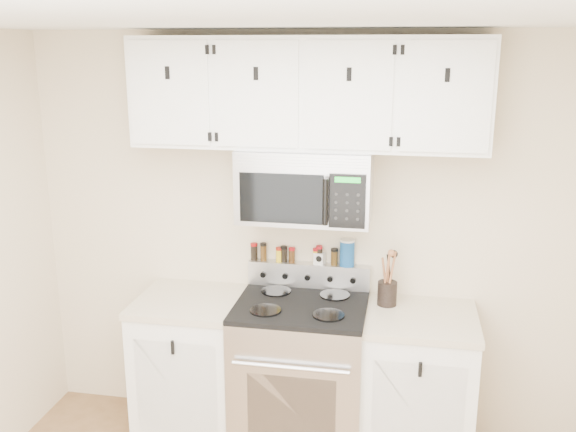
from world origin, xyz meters
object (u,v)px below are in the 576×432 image
at_px(range, 301,375).
at_px(utensil_crock, 387,291).
at_px(salt_canister, 347,253).
at_px(microwave, 306,185).

xyz_separation_m(range, utensil_crock, (0.49, 0.14, 0.52)).
xyz_separation_m(utensil_crock, salt_canister, (-0.25, 0.14, 0.18)).
relative_size(range, utensil_crock, 3.30).
xyz_separation_m(microwave, salt_canister, (0.24, 0.16, -0.45)).
height_order(microwave, salt_canister, microwave).
xyz_separation_m(range, salt_canister, (0.24, 0.28, 0.70)).
height_order(range, microwave, microwave).
distance_m(microwave, salt_canister, 0.53).
bearing_deg(utensil_crock, range, -163.78).
bearing_deg(utensil_crock, salt_canister, 151.28).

